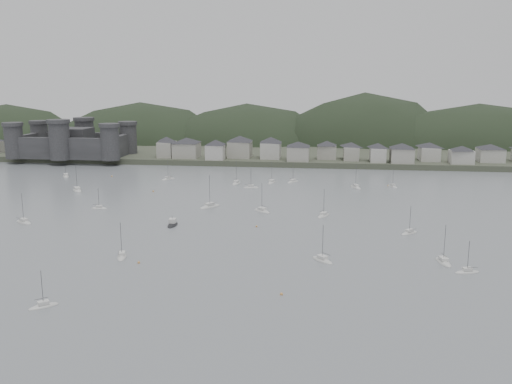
# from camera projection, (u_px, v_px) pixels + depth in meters

# --- Properties ---
(ground) EXTENTS (900.00, 900.00, 0.00)m
(ground) POSITION_uv_depth(u_px,v_px,m) (215.00, 280.00, 130.08)
(ground) COLOR slate
(ground) RESTS_ON ground
(far_shore_land) EXTENTS (900.00, 250.00, 3.00)m
(far_shore_land) POSITION_uv_depth(u_px,v_px,m) (293.00, 140.00, 416.40)
(far_shore_land) COLOR #383D2D
(far_shore_land) RESTS_ON ground
(forested_ridge) EXTENTS (851.55, 103.94, 102.57)m
(forested_ridge) POSITION_uv_depth(u_px,v_px,m) (298.00, 162.00, 393.49)
(forested_ridge) COLOR black
(forested_ridge) RESTS_ON ground
(castle) EXTENTS (66.00, 43.00, 20.00)m
(castle) POSITION_uv_depth(u_px,v_px,m) (73.00, 142.00, 317.65)
(castle) COLOR #2F2F31
(castle) RESTS_ON far_shore_land
(waterfront_town) EXTENTS (451.48, 28.46, 12.92)m
(waterfront_town) POSITION_uv_depth(u_px,v_px,m) (374.00, 150.00, 300.12)
(waterfront_town) COLOR #9C998E
(waterfront_town) RESTS_ON far_shore_land
(sailboat_lead) EXTENTS (5.37, 7.76, 10.23)m
(sailboat_lead) POSITION_uv_depth(u_px,v_px,m) (324.00, 216.00, 190.74)
(sailboat_lead) COLOR beige
(sailboat_lead) RESTS_ON ground
(moored_fleet) EXTENTS (215.33, 156.39, 13.01)m
(moored_fleet) POSITION_uv_depth(u_px,v_px,m) (240.00, 205.00, 207.07)
(moored_fleet) COLOR beige
(moored_fleet) RESTS_ON ground
(motor_launch_far) EXTENTS (2.94, 7.77, 3.85)m
(motor_launch_far) POSITION_uv_depth(u_px,v_px,m) (173.00, 224.00, 178.80)
(motor_launch_far) COLOR black
(motor_launch_far) RESTS_ON ground
(mooring_buoys) EXTENTS (180.74, 139.86, 0.70)m
(mooring_buoys) POSITION_uv_depth(u_px,v_px,m) (222.00, 215.00, 191.34)
(mooring_buoys) COLOR #D19045
(mooring_buoys) RESTS_ON ground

